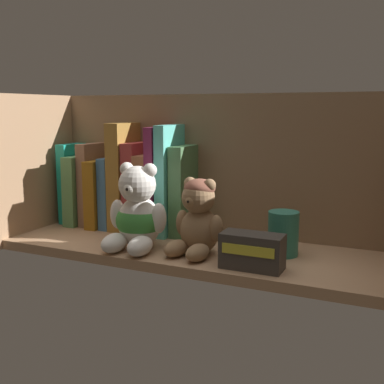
{
  "coord_description": "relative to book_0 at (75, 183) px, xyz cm",
  "views": [
    {
      "loc": [
        40.49,
        -86.89,
        29.99
      ],
      "look_at": [
        0.61,
        0.0,
        13.47
      ],
      "focal_mm": 44.91,
      "sensor_mm": 36.0,
      "label": 1
    }
  ],
  "objects": [
    {
      "name": "teddy_bear_smaller",
      "position": [
        39.83,
        -13.38,
        -2.67
      ],
      "size": [
        11.13,
        11.57,
        15.01
      ],
      "color": "#93704C",
      "rests_on": "shelf_board"
    },
    {
      "name": "book_3",
      "position": [
        9.46,
        0.0,
        -1.75
      ],
      "size": [
        3.09,
        14.61,
        16.08
      ],
      "primitive_type": "cube",
      "color": "#8E5E15",
      "rests_on": "shelf_board"
    },
    {
      "name": "shelf_back_panel",
      "position": [
        36.13,
        3.98,
        4.89
      ],
      "size": [
        80.27,
        1.2,
        33.35
      ],
      "primitive_type": "cube",
      "color": "#88694B",
      "rests_on": "ground"
    },
    {
      "name": "book_10",
      "position": [
        30.95,
        0.0,
        0.25
      ],
      "size": [
        3.13,
        11.58,
        20.08
      ],
      "primitive_type": "cube",
      "color": "#4B794B",
      "rests_on": "shelf_board"
    },
    {
      "name": "small_product_box",
      "position": [
        52.15,
        -17.22,
        -6.6
      ],
      "size": [
        11.06,
        5.28,
        6.37
      ],
      "color": "#38332D",
      "rests_on": "shelf_board"
    },
    {
      "name": "pillar_candle",
      "position": [
        55.13,
        -7.01,
        -5.47
      ],
      "size": [
        5.92,
        5.92,
        8.64
      ],
      "primitive_type": "cylinder",
      "color": "#2D7A66",
      "rests_on": "shelf_board"
    },
    {
      "name": "book_8",
      "position": [
        25.4,
        0.0,
        2.28
      ],
      "size": [
        2.06,
        14.69,
        24.14
      ],
      "primitive_type": "cube",
      "color": "#75224A",
      "rests_on": "shelf_board"
    },
    {
      "name": "book_5",
      "position": [
        15.66,
        0.0,
        2.65
      ],
      "size": [
        3.48,
        13.25,
        24.88
      ],
      "primitive_type": "cube",
      "color": "olive",
      "rests_on": "shelf_board"
    },
    {
      "name": "teddy_bear_larger",
      "position": [
        27.07,
        -14.63,
        -2.92
      ],
      "size": [
        12.7,
        13.23,
        17.47
      ],
      "color": "white",
      "rests_on": "shelf_board"
    },
    {
      "name": "book_4",
      "position": [
        12.46,
        0.0,
        -1.4
      ],
      "size": [
        2.39,
        12.83,
        16.78
      ],
      "primitive_type": "cube",
      "color": "teal",
      "rests_on": "shelf_board"
    },
    {
      "name": "shelf_board",
      "position": [
        36.13,
        -9.25,
        -10.79
      ],
      "size": [
        77.87,
        25.26,
        2.0
      ],
      "primitive_type": "cube",
      "color": "#A87F5B",
      "rests_on": "ground"
    },
    {
      "name": "book_2",
      "position": [
        6.34,
        0.0,
        0.15
      ],
      "size": [
        2.65,
        11.57,
        19.88
      ],
      "primitive_type": "cube",
      "color": "#89624B",
      "rests_on": "shelf_board"
    },
    {
      "name": "book_7",
      "position": [
        22.57,
        0.0,
        -0.84
      ],
      "size": [
        3.08,
        13.76,
        17.9
      ],
      "primitive_type": "cube",
      "color": "#A56541",
      "rests_on": "shelf_board"
    },
    {
      "name": "book_1",
      "position": [
        3.16,
        0.0,
        -1.39
      ],
      "size": [
        3.44,
        14.13,
        16.84
      ],
      "primitive_type": "cube",
      "rotation": [
        0.0,
        0.01,
        0.0
      ],
      "color": "#538A52",
      "rests_on": "shelf_board"
    },
    {
      "name": "shelf_side_panel_left",
      "position": [
        -3.6,
        -9.25,
        4.89
      ],
      "size": [
        1.6,
        27.66,
        33.35
      ],
      "primitive_type": "cube",
      "color": "#A87F5B",
      "rests_on": "ground"
    },
    {
      "name": "book_9",
      "position": [
        27.9,
        0.0,
        2.52
      ],
      "size": [
        2.43,
        14.16,
        24.63
      ],
      "primitive_type": "cube",
      "color": "#5DCEC1",
      "rests_on": "shelf_board"
    },
    {
      "name": "book_6",
      "position": [
        19.22,
        0.0,
        0.44
      ],
      "size": [
        3.1,
        12.51,
        20.47
      ],
      "primitive_type": "cube",
      "color": "#A93737",
      "rests_on": "shelf_board"
    },
    {
      "name": "book_0",
      "position": [
        0.0,
        0.0,
        0.0
      ],
      "size": [
        2.61,
        10.43,
        19.58
      ],
      "primitive_type": "cube",
      "color": "teal",
      "rests_on": "shelf_board"
    }
  ]
}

